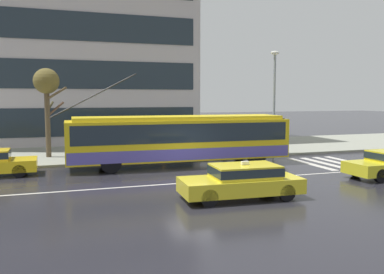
{
  "coord_description": "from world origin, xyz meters",
  "views": [
    {
      "loc": [
        -6.08,
        -17.85,
        3.73
      ],
      "look_at": [
        1.21,
        4.02,
        1.49
      ],
      "focal_mm": 37.74,
      "sensor_mm": 36.0,
      "label": 1
    }
  ],
  "objects_px": {
    "taxi_oncoming_near": "(242,180)",
    "street_tree_bare": "(47,85)",
    "pedestrian_at_shelter": "(226,126)",
    "pedestrian_approaching_curb": "(163,127)",
    "trolleybus": "(180,138)",
    "street_lamp": "(274,93)"
  },
  "relations": [
    {
      "from": "taxi_oncoming_near",
      "to": "street_tree_bare",
      "type": "bearing_deg",
      "value": 119.21
    },
    {
      "from": "pedestrian_at_shelter",
      "to": "pedestrian_approaching_curb",
      "type": "bearing_deg",
      "value": 170.71
    },
    {
      "from": "trolleybus",
      "to": "pedestrian_at_shelter",
      "type": "bearing_deg",
      "value": 40.64
    },
    {
      "from": "trolleybus",
      "to": "pedestrian_approaching_curb",
      "type": "bearing_deg",
      "value": 87.88
    },
    {
      "from": "taxi_oncoming_near",
      "to": "street_lamp",
      "type": "xyz_separation_m",
      "value": [
        6.93,
        9.82,
        3.34
      ]
    },
    {
      "from": "street_lamp",
      "to": "trolleybus",
      "type": "bearing_deg",
      "value": -162.96
    },
    {
      "from": "taxi_oncoming_near",
      "to": "street_tree_bare",
      "type": "height_order",
      "value": "street_tree_bare"
    },
    {
      "from": "taxi_oncoming_near",
      "to": "pedestrian_at_shelter",
      "type": "xyz_separation_m",
      "value": [
        4.26,
        11.4,
        1.13
      ]
    },
    {
      "from": "pedestrian_at_shelter",
      "to": "pedestrian_approaching_curb",
      "type": "distance_m",
      "value": 4.24
    },
    {
      "from": "taxi_oncoming_near",
      "to": "street_tree_bare",
      "type": "relative_size",
      "value": 0.85
    },
    {
      "from": "pedestrian_approaching_curb",
      "to": "street_lamp",
      "type": "bearing_deg",
      "value": -18.27
    },
    {
      "from": "pedestrian_at_shelter",
      "to": "street_tree_bare",
      "type": "relative_size",
      "value": 0.38
    },
    {
      "from": "street_lamp",
      "to": "pedestrian_approaching_curb",
      "type": "bearing_deg",
      "value": 161.73
    },
    {
      "from": "pedestrian_at_shelter",
      "to": "street_lamp",
      "type": "height_order",
      "value": "street_lamp"
    },
    {
      "from": "pedestrian_at_shelter",
      "to": "street_lamp",
      "type": "distance_m",
      "value": 3.82
    },
    {
      "from": "street_lamp",
      "to": "pedestrian_at_shelter",
      "type": "bearing_deg",
      "value": 149.44
    },
    {
      "from": "pedestrian_at_shelter",
      "to": "street_tree_bare",
      "type": "bearing_deg",
      "value": 174.31
    },
    {
      "from": "taxi_oncoming_near",
      "to": "pedestrian_at_shelter",
      "type": "distance_m",
      "value": 12.22
    },
    {
      "from": "taxi_oncoming_near",
      "to": "pedestrian_at_shelter",
      "type": "relative_size",
      "value": 2.22
    },
    {
      "from": "street_lamp",
      "to": "street_tree_bare",
      "type": "height_order",
      "value": "street_lamp"
    },
    {
      "from": "pedestrian_approaching_curb",
      "to": "taxi_oncoming_near",
      "type": "bearing_deg",
      "value": -90.35
    },
    {
      "from": "taxi_oncoming_near",
      "to": "pedestrian_approaching_curb",
      "type": "xyz_separation_m",
      "value": [
        0.07,
        12.08,
        1.12
      ]
    }
  ]
}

